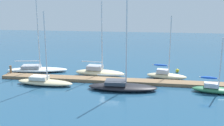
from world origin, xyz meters
TOP-DOWN VIEW (x-y plane):
  - ground_plane at (0.00, 0.00)m, footprint 120.00×120.00m
  - dock_pier at (0.00, 0.00)m, footprint 28.54×1.73m
  - dock_piling_near_end at (-13.87, 0.72)m, footprint 0.28×0.28m
  - sailboat_0 at (-11.30, 3.28)m, footprint 8.88×3.83m
  - sailboat_1 at (-7.65, -2.50)m, footprint 7.16×2.34m
  - sailboat_2 at (-1.85, 2.50)m, footprint 7.00×2.54m
  - sailboat_3 at (1.91, -2.83)m, footprint 7.99×2.94m
  - sailboat_4 at (7.11, 2.56)m, footprint 5.35×2.42m
  - sailboat_5 at (12.25, -2.26)m, footprint 5.21×2.27m
  - mooring_buoy_yellow at (8.89, 6.17)m, footprint 0.51×0.51m

SIDE VIEW (x-z plane):
  - ground_plane at x=0.00m, z-range 0.00..0.00m
  - dock_pier at x=0.00m, z-range 0.00..0.40m
  - mooring_buoy_yellow at x=8.89m, z-range 0.00..0.51m
  - sailboat_0 at x=-11.30m, z-range -4.72..5.61m
  - sailboat_1 at x=-7.65m, z-range -3.96..4.89m
  - sailboat_5 at x=12.25m, z-range -2.62..3.58m
  - sailboat_3 at x=1.91m, z-range -5.41..6.38m
  - sailboat_4 at x=7.11m, z-range -3.56..4.65m
  - sailboat_2 at x=-1.85m, z-range -4.42..5.60m
  - dock_piling_near_end at x=-13.87m, z-range 0.00..1.43m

